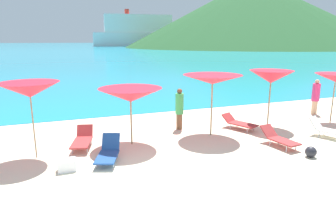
# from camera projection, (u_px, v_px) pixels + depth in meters

# --- Properties ---
(ground_plane) EXTENTS (50.00, 100.00, 0.30)m
(ground_plane) POSITION_uv_depth(u_px,v_px,m) (105.00, 110.00, 16.72)
(ground_plane) COLOR beige
(ocean_water) EXTENTS (650.00, 440.00, 0.02)m
(ocean_water) POSITION_uv_depth(u_px,v_px,m) (56.00, 45.00, 215.08)
(ocean_water) COLOR teal
(ocean_water) RESTS_ON ground_plane
(headland_hill) EXTENTS (132.20, 132.20, 34.15)m
(headland_hill) POSITION_uv_depth(u_px,v_px,m) (252.00, 13.00, 155.60)
(headland_hill) COLOR #235128
(headland_hill) RESTS_ON ground_plane
(umbrella_2) EXTENTS (1.84, 1.84, 2.40)m
(umbrella_2) POSITION_uv_depth(u_px,v_px,m) (30.00, 90.00, 9.05)
(umbrella_2) COLOR #9E7F59
(umbrella_2) RESTS_ON ground_plane
(umbrella_3) EXTENTS (2.37, 2.37, 2.02)m
(umbrella_3) POSITION_uv_depth(u_px,v_px,m) (130.00, 95.00, 10.38)
(umbrella_3) COLOR #9E7F59
(umbrella_3) RESTS_ON ground_plane
(umbrella_4) EXTENTS (2.36, 2.36, 2.36)m
(umbrella_4) POSITION_uv_depth(u_px,v_px,m) (213.00, 80.00, 11.33)
(umbrella_4) COLOR #9E7F59
(umbrella_4) RESTS_ON ground_plane
(umbrella_5) EXTENTS (1.91, 1.91, 2.40)m
(umbrella_5) POSITION_uv_depth(u_px,v_px,m) (271.00, 77.00, 12.58)
(umbrella_5) COLOR #9E7F59
(umbrella_5) RESTS_ON ground_plane
(umbrella_6) EXTENTS (1.92, 1.92, 2.20)m
(umbrella_6) POSITION_uv_depth(u_px,v_px,m) (336.00, 78.00, 13.18)
(umbrella_6) COLOR #9E7F59
(umbrella_6) RESTS_ON ground_plane
(lounge_chair_1) EXTENTS (0.71, 1.51, 0.62)m
(lounge_chair_1) POSITION_uv_depth(u_px,v_px,m) (279.00, 138.00, 10.53)
(lounge_chair_1) COLOR #A53333
(lounge_chair_1) RESTS_ON ground_plane
(lounge_chair_2) EXTENTS (1.04, 1.56, 0.70)m
(lounge_chair_2) POSITION_uv_depth(u_px,v_px,m) (108.00, 152.00, 9.24)
(lounge_chair_2) COLOR #1E478C
(lounge_chair_2) RESTS_ON ground_plane
(lounge_chair_3) EXTENTS (1.13, 1.59, 0.56)m
(lounge_chair_3) POSITION_uv_depth(u_px,v_px,m) (239.00, 123.00, 12.56)
(lounge_chair_3) COLOR #A53333
(lounge_chair_3) RESTS_ON ground_plane
(lounge_chair_4) EXTENTS (1.03, 1.52, 0.71)m
(lounge_chair_4) POSITION_uv_depth(u_px,v_px,m) (328.00, 129.00, 11.48)
(lounge_chair_4) COLOR white
(lounge_chair_4) RESTS_ON ground_plane
(lounge_chair_5) EXTENTS (0.93, 1.57, 0.65)m
(lounge_chair_5) POSITION_uv_depth(u_px,v_px,m) (82.00, 139.00, 10.39)
(lounge_chair_5) COLOR #A53333
(lounge_chair_5) RESTS_ON ground_plane
(beachgoer_0) EXTENTS (0.34, 0.34, 1.71)m
(beachgoer_0) POSITION_uv_depth(u_px,v_px,m) (179.00, 108.00, 12.40)
(beachgoer_0) COLOR brown
(beachgoer_0) RESTS_ON ground_plane
(beachgoer_3) EXTENTS (0.37, 0.37, 1.74)m
(beachgoer_3) POSITION_uv_depth(u_px,v_px,m) (316.00, 96.00, 15.00)
(beachgoer_3) COLOR #DBAA84
(beachgoer_3) RESTS_ON ground_plane
(beach_ball) EXTENTS (0.35, 0.35, 0.35)m
(beach_ball) POSITION_uv_depth(u_px,v_px,m) (311.00, 152.00, 9.54)
(beach_ball) COLOR #26262D
(beach_ball) RESTS_ON ground_plane
(cooler_box) EXTENTS (0.50, 0.37, 0.34)m
(cooler_box) POSITION_uv_depth(u_px,v_px,m) (67.00, 165.00, 8.55)
(cooler_box) COLOR white
(cooler_box) RESTS_ON ground_plane
(cruise_ship) EXTENTS (55.40, 12.89, 21.82)m
(cruise_ship) POSITION_uv_depth(u_px,v_px,m) (139.00, 32.00, 185.69)
(cruise_ship) COLOR white
(cruise_ship) RESTS_ON ocean_water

